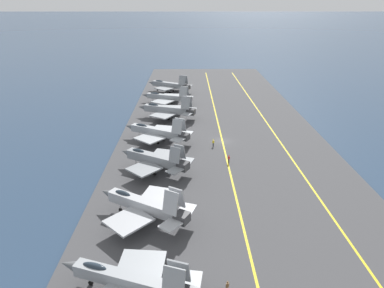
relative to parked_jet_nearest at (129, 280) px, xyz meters
name	(u,v)px	position (x,y,z in m)	size (l,w,h in m)	color
ground_plane	(222,142)	(46.01, -14.65, -2.65)	(2000.00, 2000.00, 0.00)	navy
carrier_deck	(222,142)	(46.01, -14.65, -2.45)	(183.25, 49.35, 0.40)	#424244
deck_stripe_foul_line	(279,141)	(46.01, -28.22, -2.24)	(164.92, 0.36, 0.01)	yellow
deck_stripe_centerline	(222,141)	(46.01, -14.65, -2.24)	(164.92, 0.36, 0.01)	yellow
parked_jet_nearest	(129,280)	(0.00, 0.00, 0.00)	(12.13, 16.96, 6.10)	#93999E
parked_jet_second	(144,205)	(14.41, 0.04, 0.45)	(13.46, 15.55, 6.86)	#A8AAAF
parked_jet_third	(154,159)	(30.32, -0.05, 0.50)	(12.71, 15.12, 6.54)	gray
parked_jet_fourth	(157,132)	(45.51, 0.67, 0.36)	(12.78, 16.94, 6.61)	#9EA3A8
parked_jet_fifth	(167,109)	(62.79, -0.64, 0.41)	(12.94, 17.01, 6.75)	gray
parked_jet_sixth	(167,97)	(77.55, 0.10, -0.04)	(13.29, 17.19, 6.10)	#93999E
parked_jet_seventh	(169,85)	(92.60, 0.24, 0.44)	(12.93, 16.75, 6.56)	gray
crew_brown_vest	(227,287)	(0.23, -10.95, -1.28)	(0.46, 0.42, 1.77)	#232328
crew_yellow_vest	(213,143)	(42.69, -12.25, -1.31)	(0.40, 0.45, 1.71)	#232328
crew_red_vest	(229,159)	(34.02, -14.83, -1.28)	(0.45, 0.38, 1.77)	#232328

